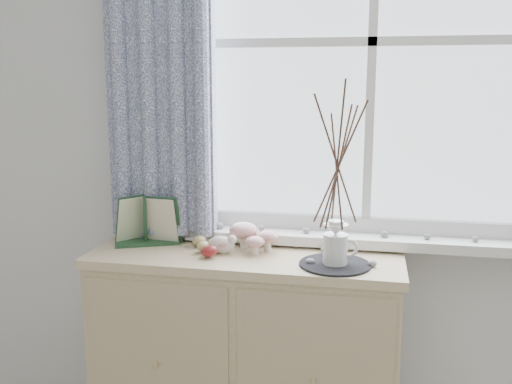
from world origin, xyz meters
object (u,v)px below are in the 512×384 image
botanical_book (144,221)px  twig_pitcher (338,160)px  sideboard (246,354)px  toadstool_cluster (250,236)px

botanical_book → twig_pitcher: 0.82m
sideboard → twig_pitcher: 0.88m
sideboard → twig_pitcher: size_ratio=1.79×
botanical_book → toadstool_cluster: botanical_book is taller
toadstool_cluster → twig_pitcher: (0.34, -0.12, 0.32)m
botanical_book → twig_pitcher: (0.77, -0.10, 0.28)m
sideboard → botanical_book: (-0.42, 0.01, 0.53)m
sideboard → twig_pitcher: twig_pitcher is taller
sideboard → toadstool_cluster: bearing=72.5°
botanical_book → twig_pitcher: twig_pitcher is taller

